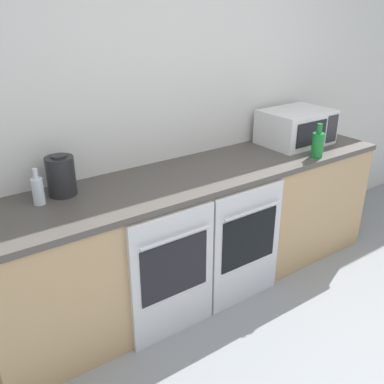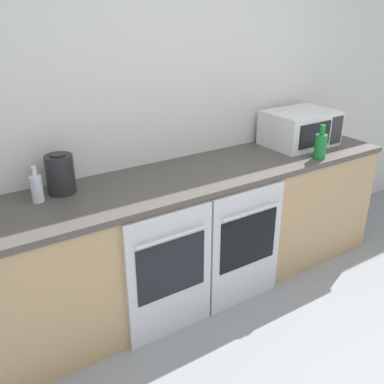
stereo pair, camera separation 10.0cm
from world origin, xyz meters
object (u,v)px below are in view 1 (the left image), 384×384
(kettle, at_px, (61,176))
(microwave, at_px, (296,127))
(oven_right, at_px, (247,246))
(bottle_green, at_px, (318,144))
(oven_left, at_px, (174,276))
(bottle_clear, at_px, (38,190))

(kettle, bearing_deg, microwave, -2.68)
(oven_right, height_order, bottle_green, bottle_green)
(oven_left, bearing_deg, bottle_clear, 142.85)
(oven_right, distance_m, bottle_green, 0.92)
(bottle_green, relative_size, kettle, 1.02)
(microwave, bearing_deg, oven_right, -153.88)
(microwave, height_order, kettle, microwave)
(microwave, bearing_deg, bottle_clear, 178.99)
(oven_right, xyz_separation_m, bottle_green, (0.72, 0.09, 0.57))
(bottle_green, height_order, bottle_clear, bottle_green)
(kettle, bearing_deg, bottle_clear, -161.28)
(bottle_green, bearing_deg, bottle_clear, 169.25)
(bottle_green, bearing_deg, kettle, 166.71)
(oven_left, height_order, bottle_green, bottle_green)
(oven_right, xyz_separation_m, kettle, (-1.03, 0.50, 0.58))
(oven_left, xyz_separation_m, bottle_green, (1.31, 0.09, 0.57))
(bottle_green, bearing_deg, microwave, 69.29)
(oven_left, xyz_separation_m, kettle, (-0.44, 0.50, 0.58))
(oven_right, bearing_deg, microwave, 26.12)
(bottle_green, bearing_deg, oven_left, -176.16)
(oven_right, distance_m, bottle_clear, 1.38)
(oven_left, bearing_deg, microwave, 16.10)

